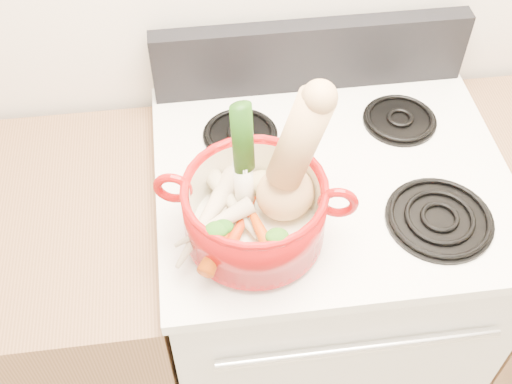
{
  "coord_description": "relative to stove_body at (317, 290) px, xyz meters",
  "views": [
    {
      "loc": [
        -0.29,
        0.48,
        2.0
      ],
      "look_at": [
        -0.19,
        1.23,
        1.12
      ],
      "focal_mm": 45.0,
      "sensor_mm": 36.0,
      "label": 1
    }
  ],
  "objects": [
    {
      "name": "parsnip_0",
      "position": [
        -0.25,
        -0.1,
        0.56
      ],
      "size": [
        0.09,
        0.2,
        0.05
      ],
      "primitive_type": "cone",
      "rotation": [
        1.66,
        0.0,
        -0.26
      ],
      "color": "beige",
      "rests_on": "dutch_oven"
    },
    {
      "name": "parsnip_1",
      "position": [
        -0.29,
        -0.15,
        0.57
      ],
      "size": [
        0.17,
        0.22,
        0.07
      ],
      "primitive_type": "cone",
      "rotation": [
        1.66,
        0.0,
        -0.6
      ],
      "color": "beige",
      "rests_on": "dutch_oven"
    },
    {
      "name": "carrot_1",
      "position": [
        -0.26,
        -0.2,
        0.56
      ],
      "size": [
        0.11,
        0.16,
        0.05
      ],
      "primitive_type": "cone",
      "rotation": [
        1.66,
        0.0,
        -0.49
      ],
      "color": "#C23909",
      "rests_on": "dutch_oven"
    },
    {
      "name": "burner_front_left",
      "position": [
        -0.19,
        -0.16,
        0.5
      ],
      "size": [
        0.22,
        0.22,
        0.02
      ],
      "primitive_type": "cylinder",
      "color": "black",
      "rests_on": "cooktop"
    },
    {
      "name": "ginger",
      "position": [
        -0.17,
        -0.06,
        0.56
      ],
      "size": [
        0.09,
        0.07,
        0.04
      ],
      "primitive_type": "ellipsoid",
      "rotation": [
        0.0,
        0.0,
        0.34
      ],
      "color": "#CBBA7D",
      "rests_on": "dutch_oven"
    },
    {
      "name": "pot_handle_left",
      "position": [
        -0.35,
        -0.12,
        0.62
      ],
      "size": [
        0.08,
        0.04,
        0.08
      ],
      "primitive_type": "torus",
      "rotation": [
        1.57,
        0.0,
        -0.24
      ],
      "color": "#9B0A0B",
      "rests_on": "dutch_oven"
    },
    {
      "name": "leek",
      "position": [
        -0.21,
        -0.11,
        0.67
      ],
      "size": [
        0.06,
        0.07,
        0.28
      ],
      "primitive_type": "cylinder",
      "rotation": [
        -0.08,
        0.0,
        0.35
      ],
      "color": "white",
      "rests_on": "dutch_oven"
    },
    {
      "name": "dutch_oven",
      "position": [
        -0.19,
        -0.15,
        0.58
      ],
      "size": [
        0.33,
        0.33,
        0.14
      ],
      "primitive_type": "cylinder",
      "rotation": [
        0.0,
        0.0,
        -0.24
      ],
      "color": "#9B0A0B",
      "rests_on": "burner_front_left"
    },
    {
      "name": "parsnip_2",
      "position": [
        -0.24,
        -0.11,
        0.57
      ],
      "size": [
        0.13,
        0.2,
        0.06
      ],
      "primitive_type": "cone",
      "rotation": [
        1.66,
        0.0,
        0.45
      ],
      "color": "#EEE5C2",
      "rests_on": "dutch_oven"
    },
    {
      "name": "carrot_2",
      "position": [
        -0.19,
        -0.19,
        0.57
      ],
      "size": [
        0.08,
        0.18,
        0.05
      ],
      "primitive_type": "cone",
      "rotation": [
        1.66,
        0.0,
        0.26
      ],
      "color": "#D1490A",
      "rests_on": "dutch_oven"
    },
    {
      "name": "carrot_0",
      "position": [
        -0.22,
        -0.17,
        0.55
      ],
      "size": [
        0.1,
        0.14,
        0.04
      ],
      "primitive_type": "cone",
      "rotation": [
        1.66,
        0.0,
        -0.52
      ],
      "color": "#BD3309",
      "rests_on": "dutch_oven"
    },
    {
      "name": "burner_front_right",
      "position": [
        0.19,
        -0.16,
        0.5
      ],
      "size": [
        0.22,
        0.22,
        0.02
      ],
      "primitive_type": "cylinder",
      "color": "black",
      "rests_on": "cooktop"
    },
    {
      "name": "stove_body",
      "position": [
        0.0,
        0.0,
        0.0
      ],
      "size": [
        0.76,
        0.65,
        0.92
      ],
      "primitive_type": "cube",
      "color": "silver",
      "rests_on": "floor"
    },
    {
      "name": "cooktop",
      "position": [
        0.0,
        0.0,
        0.47
      ],
      "size": [
        0.78,
        0.67,
        0.03
      ],
      "primitive_type": "cube",
      "color": "white",
      "rests_on": "stove_body"
    },
    {
      "name": "oven_handle",
      "position": [
        0.0,
        -0.34,
        0.32
      ],
      "size": [
        0.6,
        0.02,
        0.02
      ],
      "primitive_type": "cylinder",
      "rotation": [
        0.0,
        1.57,
        0.0
      ],
      "color": "silver",
      "rests_on": "stove_body"
    },
    {
      "name": "control_backsplash",
      "position": [
        0.0,
        0.3,
        0.58
      ],
      "size": [
        0.76,
        0.05,
        0.18
      ],
      "primitive_type": "cube",
      "color": "black",
      "rests_on": "cooktop"
    },
    {
      "name": "burner_back_left",
      "position": [
        -0.19,
        0.14,
        0.5
      ],
      "size": [
        0.17,
        0.17,
        0.02
      ],
      "primitive_type": "cylinder",
      "color": "black",
      "rests_on": "cooktop"
    },
    {
      "name": "burner_back_right",
      "position": [
        0.19,
        0.14,
        0.5
      ],
      "size": [
        0.17,
        0.17,
        0.02
      ],
      "primitive_type": "cylinder",
      "color": "black",
      "rests_on": "cooktop"
    },
    {
      "name": "parsnip_3",
      "position": [
        -0.28,
        -0.18,
        0.58
      ],
      "size": [
        0.17,
        0.1,
        0.05
      ],
      "primitive_type": "cone",
      "rotation": [
        1.66,
        0.0,
        -1.18
      ],
      "color": "beige",
      "rests_on": "dutch_oven"
    },
    {
      "name": "pot_handle_right",
      "position": [
        -0.04,
        -0.19,
        0.62
      ],
      "size": [
        0.08,
        0.04,
        0.08
      ],
      "primitive_type": "torus",
      "rotation": [
        1.57,
        0.0,
        -0.24
      ],
      "color": "#9B0A0B",
      "rests_on": "dutch_oven"
    },
    {
      "name": "squash",
      "position": [
        -0.11,
        -0.13,
        0.68
      ],
      "size": [
        0.23,
        0.17,
        0.32
      ],
      "primitive_type": null,
      "rotation": [
        0.0,
        0.31,
        0.23
      ],
      "color": "tan",
      "rests_on": "dutch_oven"
    }
  ]
}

